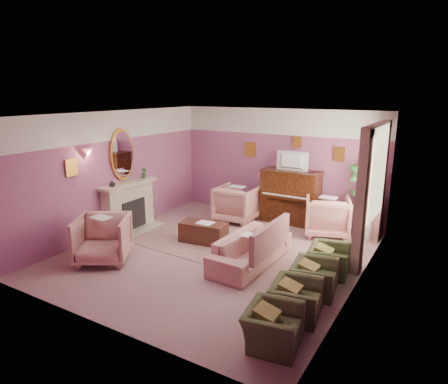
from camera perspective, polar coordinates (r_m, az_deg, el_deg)
The scene contains 48 objects.
floor at distance 8.24m, azimuth -1.03°, elevation -8.82°, with size 5.50×6.00×0.01m, color gray.
ceiling at distance 7.59m, azimuth -1.12°, elevation 11.02°, with size 5.50×6.00×0.01m, color silver.
wall_back at distance 10.41m, azimuth 7.73°, elevation 4.02°, with size 5.50×0.02×2.80m, color #7F4B7A.
wall_front at distance 5.59m, azimuth -17.66°, elevation -5.56°, with size 5.50×0.02×2.80m, color #7F4B7A.
wall_left at distance 9.51m, azimuth -15.29°, elevation 2.67°, with size 0.02×6.00×2.80m, color #7F4B7A.
wall_right at distance 6.80m, azimuth 19.01°, elevation -2.15°, with size 0.02×6.00×2.80m, color #7F4B7A.
picture_rail_band at distance 10.26m, azimuth 7.91°, elevation 9.93°, with size 5.50×0.01×0.65m, color silver.
stripe_panel at distance 8.12m, azimuth 20.70°, elevation -2.06°, with size 0.01×3.00×2.15m, color #ADB799.
fireplace_surround at distance 9.73m, azimuth -13.47°, elevation -2.11°, with size 0.30×1.40×1.10m, color #C3B695.
fireplace_inset at distance 9.71m, azimuth -12.99°, elevation -3.05°, with size 0.18×0.72×0.68m, color black.
fire_ember at distance 9.74m, azimuth -12.76°, elevation -4.10°, with size 0.06×0.54×0.10m, color orange.
mantel_shelf at distance 9.57m, azimuth -13.53°, elevation 1.14°, with size 0.40×1.55×0.07m, color #C3B695.
hearth at distance 9.76m, azimuth -12.44°, elevation -5.32°, with size 0.55×1.50×0.02m, color #C3B695.
mirror_frame at distance 9.54m, azimuth -14.38°, elevation 5.21°, with size 0.04×0.72×1.20m, color gold.
mirror_glass at distance 9.52m, azimuth -14.27°, elevation 5.20°, with size 0.01×0.60×1.06m, color silver.
sconce_shade at distance 8.76m, azimuth -18.94°, elevation 5.30°, with size 0.20×0.20×0.16m, color #FF7D6D.
piano at distance 10.10m, azimuth 9.47°, elevation -0.73°, with size 1.40×0.60×1.30m, color #3B190A.
piano_keyshelf at distance 9.76m, azimuth 8.72°, elevation -0.79°, with size 1.30×0.12×0.06m, color #3B190A.
piano_keys at distance 9.75m, azimuth 8.73°, elevation -0.56°, with size 1.20×0.08×0.02m, color silver.
piano_top at distance 9.95m, azimuth 9.62°, elevation 2.95°, with size 1.45×0.65×0.04m, color #3B190A.
television at distance 9.85m, azimuth 9.58°, elevation 4.55°, with size 0.80×0.12×0.48m, color black.
print_back_left at distance 10.66m, azimuth 3.73°, elevation 6.10°, with size 0.30×0.03×0.38m, color gold.
print_back_right at distance 9.81m, azimuth 16.07°, elevation 5.22°, with size 0.26×0.03×0.34m, color gold.
print_back_mid at distance 10.10m, azimuth 10.37°, elevation 7.05°, with size 0.22×0.03×0.26m, color gold.
print_left_wall at distance 8.65m, azimuth -20.94°, elevation 3.27°, with size 0.03×0.28×0.36m, color gold.
window_blind at distance 8.23m, azimuth 21.17°, elevation 2.58°, with size 0.03×1.40×1.80m, color beige.
curtain_left at distance 7.45m, azimuth 19.02°, elevation -1.55°, with size 0.16×0.34×2.60m, color #965F61.
curtain_right at distance 9.21m, azimuth 21.48°, elevation 1.17°, with size 0.16×0.34×2.60m, color #965F61.
pelmet at distance 8.12m, azimuth 21.15°, elevation 8.60°, with size 0.16×2.20×0.16m, color #965F61.
mantel_plant at distance 9.92m, azimuth -11.34°, elevation 2.72°, with size 0.16×0.16×0.28m, color #275D25.
mantel_vase at distance 9.20m, azimuth -15.69°, elevation 1.18°, with size 0.16×0.16×0.16m, color silver.
area_rug at distance 8.76m, azimuth -2.59°, elevation -7.33°, with size 2.50×1.80×0.01m, color #976C66.
coffee_table at distance 8.77m, azimuth -2.94°, elevation -5.78°, with size 1.00×0.50×0.45m, color #432216.
table_paper at distance 8.67m, azimuth -2.68°, elevation -4.42°, with size 0.35×0.28×0.01m, color white.
sofa at distance 7.65m, azimuth 3.87°, elevation -7.40°, with size 0.68×2.03×0.82m, color tan.
sofa_throw at distance 7.42m, azimuth 6.67°, elevation -6.59°, with size 0.10×1.54×0.56m, color #965F61.
floral_armchair_left at distance 10.10m, azimuth 1.86°, elevation -1.39°, with size 0.96×0.96×1.00m, color tan.
floral_armchair_right at distance 9.40m, azimuth 14.54°, elevation -3.06°, with size 0.96×0.96×1.00m, color tan.
floral_armchair_front at distance 8.07m, azimuth -16.98°, elevation -6.13°, with size 0.96×0.96×1.00m, color tan.
olive_chair_a at distance 5.46m, azimuth 7.05°, elevation -17.77°, with size 0.56×0.79×0.69m, color #464F2E.
olive_chair_b at distance 6.12m, azimuth 10.28°, elevation -14.11°, with size 0.56×0.79×0.69m, color #464F2E.
olive_chair_c at distance 6.82m, azimuth 12.79°, elevation -11.16°, with size 0.56×0.79×0.69m, color #464F2E.
olive_chair_d at distance 7.54m, azimuth 14.79°, elevation -8.74°, with size 0.56×0.79×0.69m, color #464F2E.
side_table at distance 9.65m, azimuth 19.76°, elevation -3.96°, with size 0.52×0.52×0.70m, color silver.
side_plant_big at distance 9.51m, azimuth 20.02°, elevation -0.98°, with size 0.30×0.30×0.34m, color #275D25.
side_plant_small at distance 9.40m, azimuth 20.60°, elevation -1.39°, with size 0.16×0.16×0.28m, color #275D25.
palm_pot at distance 9.66m, azimuth 18.84°, elevation -4.98°, with size 0.34×0.34×0.34m, color #9A6338.
palm_plant at distance 9.42m, azimuth 19.27°, elevation 0.14°, with size 0.76×0.76×1.44m, color #275D25.
Camera 1 is at (4.02, -6.42, 3.23)m, focal length 32.00 mm.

